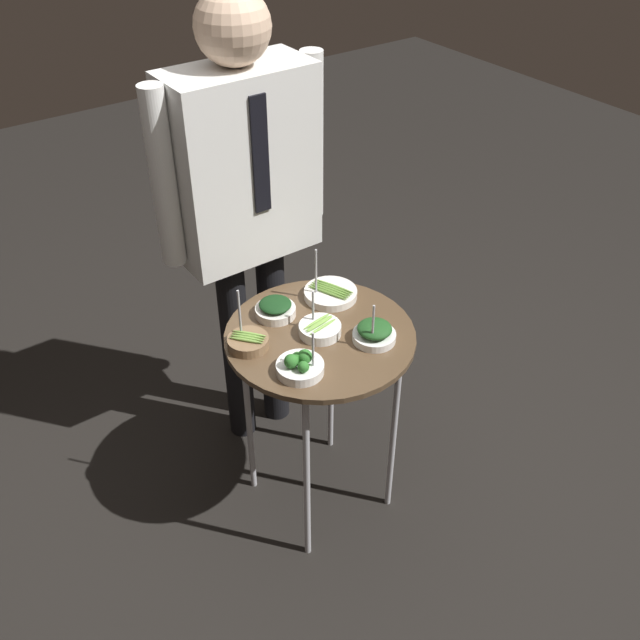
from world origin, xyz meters
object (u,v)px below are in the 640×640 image
object	(u,v)px
bowl_broccoli_front_center	(300,366)
waiter_figure	(244,187)
bowl_asparagus_near_rim	(330,293)
bowl_asparagus_far_rim	(320,329)
bowl_asparagus_center	(248,341)
serving_cart	(320,352)
bowl_spinach_front_left	(374,333)
bowl_spinach_back_right	(275,309)

from	to	relation	value
bowl_broccoli_front_center	waiter_figure	world-z (taller)	waiter_figure
bowl_asparagus_near_rim	bowl_broccoli_front_center	size ratio (longest dim) A/B	1.26
bowl_asparagus_far_rim	bowl_asparagus_center	xyz separation A→B (m)	(-0.20, 0.07, 0.00)
bowl_asparagus_far_rim	bowl_asparagus_near_rim	distance (m)	0.19
bowl_asparagus_near_rim	bowl_asparagus_far_rim	bearing A→B (deg)	-135.66
serving_cart	waiter_figure	size ratio (longest dim) A/B	0.45
waiter_figure	bowl_spinach_front_left	bearing A→B (deg)	-80.76
bowl_asparagus_far_rim	waiter_figure	xyz separation A→B (m)	(0.02, 0.43, 0.27)
bowl_asparagus_near_rim	bowl_broccoli_front_center	xyz separation A→B (m)	(-0.28, -0.24, 0.01)
bowl_asparagus_far_rim	waiter_figure	distance (m)	0.51
bowl_asparagus_far_rim	bowl_asparagus_near_rim	bearing A→B (deg)	44.34
bowl_asparagus_near_rim	bowl_broccoli_front_center	distance (m)	0.37
serving_cart	bowl_spinach_back_right	size ratio (longest dim) A/B	5.86
serving_cart	waiter_figure	xyz separation A→B (m)	(0.02, 0.43, 0.35)
bowl_asparagus_center	waiter_figure	size ratio (longest dim) A/B	0.11
bowl_asparagus_far_rim	bowl_spinach_front_left	xyz separation A→B (m)	(0.11, -0.11, 0.01)
bowl_asparagus_far_rim	waiter_figure	bearing A→B (deg)	87.22
serving_cart	bowl_broccoli_front_center	distance (m)	0.20
waiter_figure	bowl_asparagus_center	bearing A→B (deg)	-121.46
serving_cart	bowl_asparagus_far_rim	distance (m)	0.09
bowl_spinach_back_right	bowl_broccoli_front_center	world-z (taller)	bowl_broccoli_front_center
bowl_spinach_front_left	bowl_asparagus_near_rim	world-z (taller)	bowl_asparagus_near_rim
serving_cart	bowl_broccoli_front_center	world-z (taller)	bowl_broccoli_front_center
serving_cart	bowl_spinach_front_left	xyz separation A→B (m)	(0.11, -0.11, 0.09)
bowl_asparagus_near_rim	bowl_broccoli_front_center	bearing A→B (deg)	-139.28
bowl_asparagus_far_rim	bowl_broccoli_front_center	world-z (taller)	bowl_broccoli_front_center
bowl_spinach_back_right	bowl_asparagus_center	xyz separation A→B (m)	(-0.14, -0.08, -0.01)
bowl_asparagus_center	waiter_figure	world-z (taller)	waiter_figure
bowl_broccoli_front_center	bowl_asparagus_center	world-z (taller)	bowl_asparagus_center
bowl_asparagus_far_rim	bowl_broccoli_front_center	xyz separation A→B (m)	(-0.14, -0.11, 0.01)
bowl_spinach_front_left	waiter_figure	bearing A→B (deg)	99.24
serving_cart	bowl_spinach_front_left	bearing A→B (deg)	-46.11
waiter_figure	bowl_spinach_back_right	bearing A→B (deg)	-105.35
bowl_asparagus_center	bowl_spinach_front_left	bearing A→B (deg)	-30.89
bowl_spinach_front_left	bowl_broccoli_front_center	size ratio (longest dim) A/B	1.04
bowl_asparagus_near_rim	waiter_figure	world-z (taller)	waiter_figure
bowl_spinach_back_right	bowl_asparagus_near_rim	bearing A→B (deg)	-6.08
bowl_asparagus_far_rim	bowl_broccoli_front_center	distance (m)	0.18
bowl_asparagus_center	waiter_figure	xyz separation A→B (m)	(0.22, 0.36, 0.27)
bowl_broccoli_front_center	waiter_figure	xyz separation A→B (m)	(0.16, 0.54, 0.26)
bowl_asparagus_center	waiter_figure	distance (m)	0.50
bowl_spinach_front_left	bowl_asparagus_near_rim	xyz separation A→B (m)	(0.02, 0.25, -0.01)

